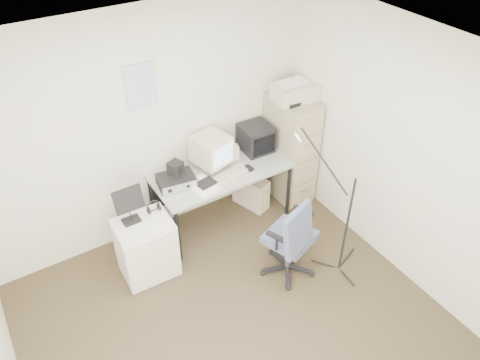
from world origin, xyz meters
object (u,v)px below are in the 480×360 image
filing_cabinet (290,148)px  office_chair (290,236)px  desk (222,196)px  side_cart (147,248)px

filing_cabinet → office_chair: (-0.77, -1.04, -0.16)m
desk → filing_cabinet: bearing=1.8°
desk → office_chair: size_ratio=1.53×
filing_cabinet → desk: bearing=-178.2°
desk → office_chair: bearing=-80.1°
filing_cabinet → desk: (-0.95, -0.03, -0.29)m
filing_cabinet → office_chair: filing_cabinet is taller
desk → side_cart: (-1.03, -0.27, -0.03)m
filing_cabinet → office_chair: bearing=-126.6°
filing_cabinet → side_cart: bearing=-171.5°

